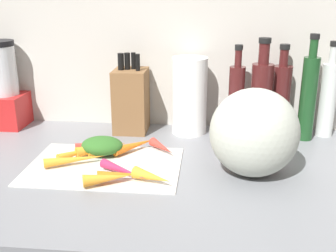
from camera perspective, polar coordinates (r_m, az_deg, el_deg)
ground_plane at (r=115.84cm, az=4.92°, el=-6.54°), size 170.00×80.00×3.00cm
wall_back at (r=144.38cm, az=5.56°, el=11.57°), size 170.00×3.00×60.00cm
cutting_board at (r=117.30cm, az=-8.71°, el=-5.35°), size 42.06×29.36×0.80cm
carrot_0 at (r=128.34cm, az=-9.47°, el=-2.51°), size 14.01×7.44×2.15cm
carrot_1 at (r=122.88cm, az=-12.44°, el=-3.60°), size 9.65×10.95×2.52cm
carrot_2 at (r=109.31cm, az=-6.17°, el=-6.12°), size 14.22×10.60×2.60cm
carrot_3 at (r=118.12cm, az=-12.68°, el=-4.52°), size 16.40×9.31×2.64cm
carrot_4 at (r=106.51cm, az=-6.92°, el=-6.73°), size 10.73×5.53×2.98cm
carrot_5 at (r=124.13cm, az=-6.88°, el=-3.01°), size 16.92×11.15×2.62cm
carrot_6 at (r=104.69cm, az=-2.22°, el=-6.99°), size 11.02×7.54×3.24cm
carrot_7 at (r=125.22cm, az=-4.56°, el=-2.64°), size 12.45×13.16×3.00cm
carrot_8 at (r=105.00cm, az=-8.36°, el=-7.11°), size 12.29×7.48×3.24cm
carrot_9 at (r=123.72cm, az=-0.79°, el=-2.93°), size 9.13×10.39×2.68cm
carrot_10 at (r=124.52cm, az=-9.08°, el=-2.94°), size 14.52×11.62×3.05cm
carrot_greens_pile at (r=123.06cm, az=-9.06°, el=-2.68°), size 12.25×9.42×5.18cm
winter_squash at (r=109.67cm, az=11.76°, el=-0.91°), size 23.18×21.26×23.40cm
knife_block at (r=141.73cm, az=-5.11°, el=3.61°), size 11.01×12.88×26.88cm
blender_appliance at (r=157.23cm, az=-21.73°, el=4.61°), size 14.41×14.41×30.23cm
paper_towel_roll at (r=138.90cm, az=2.96°, el=4.15°), size 11.72×11.72×25.76cm
bottle_0 at (r=137.09cm, az=9.35°, el=3.59°), size 5.18×5.18×30.35cm
bottle_1 at (r=137.31cm, az=12.64°, el=3.81°), size 6.92×6.92×32.63cm
bottle_2 at (r=143.57cm, az=15.21°, el=3.81°), size 6.39×6.39×30.05cm
bottle_3 at (r=139.54cm, az=18.74°, el=3.94°), size 5.17×5.17×34.04cm
bottle_4 at (r=145.74cm, az=21.13°, el=3.65°), size 5.42×5.42×31.37cm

